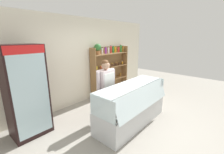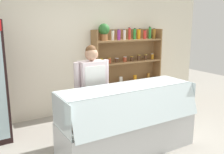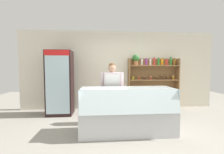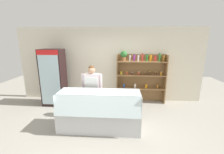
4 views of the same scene
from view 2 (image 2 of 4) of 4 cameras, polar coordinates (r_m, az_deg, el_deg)
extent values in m
plane|color=gray|center=(4.02, 4.70, -16.15)|extent=(12.00, 12.00, 0.00)
cube|color=silver|center=(5.36, -8.00, 6.23)|extent=(6.80, 0.10, 2.70)
cylinder|color=silver|center=(4.39, -24.21, -9.80)|extent=(0.06, 0.06, 0.18)
cube|color=olive|center=(5.90, 2.95, 2.28)|extent=(1.75, 0.02, 1.76)
cube|color=olive|center=(5.35, -3.91, 1.21)|extent=(0.03, 0.28, 1.76)
cube|color=olive|center=(6.31, 10.19, 2.77)|extent=(0.03, 0.28, 1.76)
cube|color=olive|center=(5.86, 3.67, -1.32)|extent=(1.69, 0.28, 0.04)
cube|color=olive|center=(5.76, 3.74, 3.45)|extent=(1.69, 0.28, 0.04)
cube|color=olive|center=(5.70, 3.81, 8.34)|extent=(1.69, 0.28, 0.04)
cylinder|color=#996038|center=(5.36, -1.84, 9.03)|extent=(0.15, 0.15, 0.14)
sphere|color=#2B6A2D|center=(5.36, -1.86, 10.85)|extent=(0.24, 0.24, 0.24)
cylinder|color=silver|center=(5.47, 0.15, 9.49)|extent=(0.07, 0.07, 0.21)
cylinder|color=black|center=(5.47, 0.18, 10.67)|extent=(0.04, 0.04, 0.02)
cylinder|color=purple|center=(5.53, 1.58, 9.57)|extent=(0.07, 0.07, 0.22)
cylinder|color=black|center=(5.54, 1.50, 10.81)|extent=(0.05, 0.05, 0.02)
cylinder|color=silver|center=(5.61, 2.85, 9.59)|extent=(0.06, 0.06, 0.22)
cylinder|color=black|center=(5.62, 2.74, 10.79)|extent=(0.04, 0.04, 0.02)
cylinder|color=red|center=(5.69, 4.02, 9.82)|extent=(0.06, 0.06, 0.26)
cylinder|color=black|center=(5.70, 3.97, 11.21)|extent=(0.04, 0.04, 0.02)
cylinder|color=#2D8C38|center=(5.81, 5.15, 9.74)|extent=(0.07, 0.07, 0.24)
cylinder|color=black|center=(5.79, 5.26, 10.99)|extent=(0.04, 0.04, 0.02)
cylinder|color=orange|center=(5.90, 6.14, 9.72)|extent=(0.08, 0.08, 0.23)
cylinder|color=black|center=(5.87, 6.34, 10.90)|extent=(0.05, 0.05, 0.02)
cylinder|color=red|center=(5.96, 7.52, 9.57)|extent=(0.07, 0.07, 0.20)
cylinder|color=black|center=(5.96, 7.50, 10.60)|extent=(0.05, 0.05, 0.02)
cylinder|color=#2D8C38|center=(6.05, 8.65, 9.91)|extent=(0.06, 0.06, 0.27)
cylinder|color=black|center=(6.05, 8.64, 11.25)|extent=(0.04, 0.04, 0.02)
cylinder|color=#9E6623|center=(6.15, 9.59, 9.71)|extent=(0.08, 0.08, 0.23)
cylinder|color=black|center=(6.14, 9.62, 10.84)|extent=(0.05, 0.05, 0.02)
cylinder|color=yellow|center=(5.38, -2.56, 3.59)|extent=(0.08, 0.08, 0.11)
cylinder|color=gold|center=(5.37, -2.56, 4.21)|extent=(0.08, 0.08, 0.01)
cylinder|color=#BF4C2D|center=(5.47, -0.56, 3.74)|extent=(0.07, 0.07, 0.11)
cylinder|color=gold|center=(5.47, -0.65, 4.37)|extent=(0.07, 0.07, 0.01)
cylinder|color=brown|center=(5.60, 1.00, 3.83)|extent=(0.09, 0.09, 0.08)
cylinder|color=silver|center=(5.57, 1.10, 4.30)|extent=(0.09, 0.09, 0.01)
cylinder|color=#BF4C2D|center=(5.70, 2.95, 4.06)|extent=(0.08, 0.08, 0.10)
cylinder|color=silver|center=(5.69, 2.97, 4.62)|extent=(0.08, 0.08, 0.01)
cylinder|color=brown|center=(5.80, 4.57, 4.15)|extent=(0.08, 0.08, 0.09)
cylinder|color=gold|center=(5.80, 4.54, 4.68)|extent=(0.08, 0.08, 0.01)
cylinder|color=brown|center=(5.94, 6.13, 4.42)|extent=(0.08, 0.08, 0.12)
cylinder|color=gold|center=(5.92, 6.23, 5.01)|extent=(0.08, 0.08, 0.01)
cylinder|color=brown|center=(6.05, 7.69, 4.49)|extent=(0.07, 0.07, 0.11)
cylinder|color=gold|center=(6.04, 7.73, 5.06)|extent=(0.07, 0.07, 0.01)
cylinder|color=orange|center=(6.16, 9.22, 4.62)|extent=(0.07, 0.07, 0.12)
cylinder|color=silver|center=(6.16, 9.14, 5.23)|extent=(0.07, 0.07, 0.01)
cube|color=#3356B2|center=(5.52, -1.50, -1.20)|extent=(0.07, 0.04, 0.14)
cube|color=silver|center=(5.73, 2.02, -0.67)|extent=(0.08, 0.05, 0.15)
cube|color=orange|center=(5.95, 5.29, -0.25)|extent=(0.07, 0.04, 0.14)
cube|color=#9E6623|center=(6.19, 8.31, 0.20)|extent=(0.07, 0.04, 0.15)
cube|color=silver|center=(3.85, 3.62, -12.85)|extent=(2.06, 0.71, 0.55)
cube|color=white|center=(3.74, 3.68, -8.76)|extent=(2.00, 0.65, 0.03)
cube|color=silver|center=(3.41, 6.96, -7.25)|extent=(2.02, 0.16, 0.47)
cube|color=silver|center=(3.64, 3.33, -2.19)|extent=(2.02, 0.55, 0.01)
cube|color=silver|center=(3.23, -11.55, -8.58)|extent=(0.01, 0.67, 0.45)
cube|color=silver|center=(4.31, 15.01, -3.40)|extent=(0.01, 0.67, 0.45)
cube|color=beige|center=(3.44, -8.03, -10.08)|extent=(0.16, 0.12, 0.04)
cube|color=white|center=(3.26, -6.53, -11.30)|extent=(0.05, 0.03, 0.02)
cube|color=tan|center=(3.60, -2.26, -8.92)|extent=(0.16, 0.10, 0.05)
cube|color=white|center=(3.43, -0.51, -10.03)|extent=(0.05, 0.03, 0.02)
cube|color=beige|center=(3.79, 2.95, -7.75)|extent=(0.16, 0.14, 0.06)
cube|color=white|center=(3.62, 4.86, -8.78)|extent=(0.05, 0.03, 0.02)
cube|color=beige|center=(4.00, 7.61, -6.76)|extent=(0.17, 0.11, 0.05)
cube|color=white|center=(3.85, 9.60, -7.61)|extent=(0.05, 0.03, 0.02)
cube|color=beige|center=(4.25, 11.75, -5.72)|extent=(0.16, 0.13, 0.06)
cube|color=white|center=(4.10, 13.77, -6.54)|extent=(0.05, 0.03, 0.02)
cylinder|color=tan|center=(3.23, -7.93, -10.57)|extent=(0.19, 0.17, 0.15)
cylinder|color=#C1706B|center=(3.32, -4.38, -10.15)|extent=(0.21, 0.15, 0.12)
cylinder|color=#A35B4C|center=(3.42, -1.03, -9.45)|extent=(0.19, 0.15, 0.12)
cylinder|color=white|center=(3.94, 10.65, -6.12)|extent=(0.07, 0.07, 0.19)
cylinder|color=white|center=(4.00, 11.74, -5.65)|extent=(0.07, 0.07, 0.22)
cylinder|color=#2D2D38|center=(4.11, -5.60, -9.85)|extent=(0.13, 0.13, 0.73)
cylinder|color=#2D2D38|center=(4.18, -3.35, -9.40)|extent=(0.13, 0.13, 0.73)
cube|color=silver|center=(3.95, -4.63, -0.66)|extent=(0.41, 0.24, 0.60)
cube|color=white|center=(3.92, -3.73, -5.58)|extent=(0.34, 0.01, 1.12)
cylinder|color=silver|center=(3.84, -8.04, -0.66)|extent=(0.09, 0.09, 0.54)
cylinder|color=silver|center=(4.06, -1.42, 0.17)|extent=(0.09, 0.09, 0.54)
sphere|color=tan|center=(3.87, -4.73, 5.23)|extent=(0.21, 0.21, 0.21)
sphere|color=brown|center=(3.88, -4.81, 6.00)|extent=(0.17, 0.17, 0.17)
camera|label=1|loc=(1.33, -73.76, 10.94)|focal=24.00mm
camera|label=3|loc=(1.51, 70.49, -13.90)|focal=24.00mm
camera|label=4|loc=(2.64, 74.55, 11.10)|focal=24.00mm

